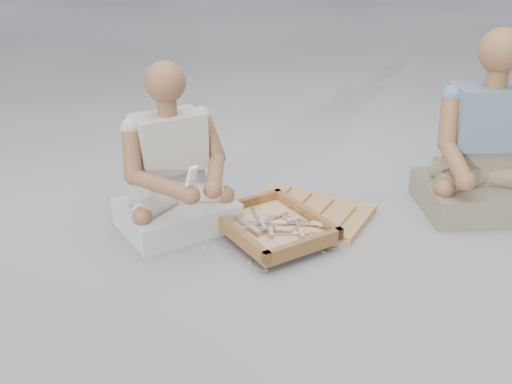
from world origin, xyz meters
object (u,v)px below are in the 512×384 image
Objects in this scene: tool_tray at (273,226)px; companion at (486,153)px; carved_panel at (307,212)px; craftsman at (174,175)px.

tool_tray is 0.70× the size of companion.
companion reaches higher than carved_panel.
tool_tray reaches higher than carved_panel.
craftsman is at bearing -158.14° from tool_tray.
companion is (0.67, 0.60, 0.29)m from carved_panel.
carved_panel is 0.75× the size of craftsman.
tool_tray is at bearing 13.21° from companion.
carved_panel is 0.66× the size of companion.
carved_panel is at bearing 158.12° from craftsman.
tool_tray is 0.80× the size of craftsman.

